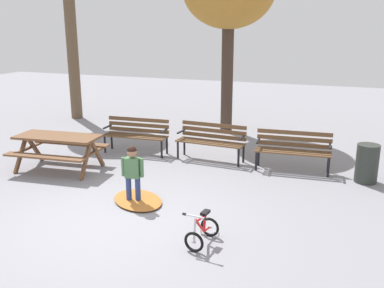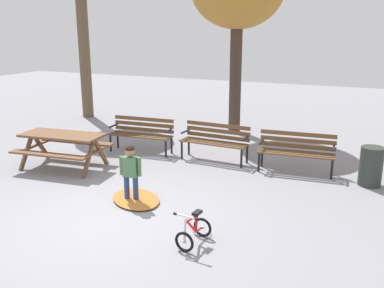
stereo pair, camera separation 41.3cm
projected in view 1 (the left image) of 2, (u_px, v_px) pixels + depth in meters
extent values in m
plane|color=gray|center=(115.00, 220.00, 7.04)|extent=(36.00, 36.00, 0.00)
cube|color=brown|center=(58.00, 137.00, 9.29)|extent=(1.87, 0.93, 0.05)
cube|color=brown|center=(44.00, 157.00, 8.86)|extent=(1.81, 0.41, 0.04)
cube|color=brown|center=(72.00, 143.00, 9.88)|extent=(1.81, 0.41, 0.04)
cube|color=brown|center=(21.00, 154.00, 9.36)|extent=(0.11, 0.57, 0.76)
cube|color=brown|center=(35.00, 148.00, 9.82)|extent=(0.11, 0.57, 0.76)
cube|color=brown|center=(28.00, 148.00, 9.58)|extent=(0.19, 1.10, 0.04)
cube|color=brown|center=(86.00, 160.00, 8.97)|extent=(0.11, 0.57, 0.76)
cube|color=brown|center=(97.00, 153.00, 9.43)|extent=(0.11, 0.57, 0.76)
cube|color=brown|center=(91.00, 154.00, 9.18)|extent=(0.19, 1.10, 0.04)
cube|color=brown|center=(138.00, 134.00, 10.73)|extent=(1.60, 0.17, 0.03)
cube|color=brown|center=(136.00, 136.00, 10.61)|extent=(1.60, 0.17, 0.03)
cube|color=brown|center=(134.00, 137.00, 10.50)|extent=(1.60, 0.17, 0.03)
cube|color=brown|center=(132.00, 138.00, 10.39)|extent=(1.60, 0.17, 0.03)
cube|color=brown|center=(139.00, 130.00, 10.74)|extent=(1.60, 0.14, 0.09)
cube|color=brown|center=(138.00, 125.00, 10.70)|extent=(1.60, 0.14, 0.09)
cube|color=brown|center=(138.00, 120.00, 10.66)|extent=(1.60, 0.14, 0.09)
cylinder|color=black|center=(162.00, 149.00, 10.26)|extent=(0.05, 0.05, 0.44)
cylinder|color=black|center=(167.00, 145.00, 10.59)|extent=(0.05, 0.05, 0.44)
cube|color=black|center=(164.00, 131.00, 10.32)|extent=(0.06, 0.40, 0.03)
cylinder|color=black|center=(105.00, 144.00, 10.68)|extent=(0.05, 0.05, 0.44)
cylinder|color=black|center=(112.00, 140.00, 11.02)|extent=(0.05, 0.05, 0.44)
cube|color=black|center=(108.00, 127.00, 10.74)|extent=(0.06, 0.40, 0.03)
cube|color=brown|center=(213.00, 141.00, 10.15)|extent=(1.60, 0.17, 0.03)
cube|color=brown|center=(211.00, 142.00, 10.04)|extent=(1.60, 0.17, 0.03)
cube|color=brown|center=(209.00, 143.00, 9.94)|extent=(1.60, 0.17, 0.03)
cube|color=brown|center=(207.00, 144.00, 9.83)|extent=(1.60, 0.17, 0.03)
cube|color=brown|center=(214.00, 136.00, 10.15)|extent=(1.60, 0.14, 0.09)
cube|color=brown|center=(214.00, 131.00, 10.12)|extent=(1.60, 0.14, 0.09)
cube|color=brown|center=(214.00, 125.00, 10.08)|extent=(1.60, 0.14, 0.09)
cylinder|color=black|center=(238.00, 157.00, 9.61)|extent=(0.05, 0.05, 0.44)
cylinder|color=black|center=(243.00, 153.00, 9.93)|extent=(0.05, 0.05, 0.44)
cube|color=black|center=(242.00, 138.00, 9.66)|extent=(0.06, 0.40, 0.03)
cylinder|color=black|center=(178.00, 150.00, 10.20)|extent=(0.05, 0.05, 0.44)
cylinder|color=black|center=(184.00, 146.00, 10.52)|extent=(0.05, 0.05, 0.44)
cube|color=black|center=(181.00, 132.00, 10.25)|extent=(0.06, 0.40, 0.03)
cube|color=brown|center=(293.00, 150.00, 9.42)|extent=(1.60, 0.19, 0.03)
cube|color=brown|center=(293.00, 151.00, 9.30)|extent=(1.60, 0.19, 0.03)
cube|color=brown|center=(293.00, 153.00, 9.19)|extent=(1.60, 0.19, 0.03)
cube|color=brown|center=(292.00, 154.00, 9.08)|extent=(1.60, 0.19, 0.03)
cube|color=brown|center=(294.00, 145.00, 9.43)|extent=(1.60, 0.16, 0.09)
cube|color=brown|center=(294.00, 139.00, 9.39)|extent=(1.60, 0.16, 0.09)
cube|color=brown|center=(294.00, 133.00, 9.36)|extent=(1.60, 0.16, 0.09)
cylinder|color=black|center=(329.00, 167.00, 8.95)|extent=(0.05, 0.05, 0.44)
cylinder|color=black|center=(328.00, 162.00, 9.29)|extent=(0.05, 0.05, 0.44)
cube|color=black|center=(330.00, 146.00, 9.01)|extent=(0.07, 0.40, 0.03)
cylinder|color=black|center=(256.00, 161.00, 9.36)|extent=(0.05, 0.05, 0.44)
cylinder|color=black|center=(259.00, 156.00, 9.70)|extent=(0.05, 0.05, 0.44)
cube|color=black|center=(258.00, 141.00, 9.42)|extent=(0.07, 0.40, 0.03)
cylinder|color=navy|center=(138.00, 191.00, 7.61)|extent=(0.09, 0.09, 0.48)
cube|color=black|center=(138.00, 202.00, 7.67)|extent=(0.12, 0.17, 0.06)
cylinder|color=navy|center=(129.00, 190.00, 7.64)|extent=(0.09, 0.09, 0.48)
cube|color=black|center=(129.00, 201.00, 7.70)|extent=(0.12, 0.17, 0.06)
cube|color=#477047|center=(132.00, 168.00, 7.52)|extent=(0.27, 0.19, 0.36)
sphere|color=#996B4C|center=(132.00, 152.00, 7.44)|extent=(0.18, 0.18, 0.18)
sphere|color=black|center=(132.00, 151.00, 7.43)|extent=(0.17, 0.17, 0.17)
cylinder|color=#477047|center=(142.00, 168.00, 7.48)|extent=(0.07, 0.07, 0.34)
cylinder|color=#477047|center=(123.00, 167.00, 7.54)|extent=(0.07, 0.07, 0.34)
torus|color=black|center=(194.00, 242.00, 6.00)|extent=(0.30, 0.08, 0.30)
cylinder|color=silver|center=(194.00, 242.00, 6.00)|extent=(0.05, 0.05, 0.04)
torus|color=black|center=(210.00, 227.00, 6.45)|extent=(0.30, 0.08, 0.30)
cylinder|color=silver|center=(210.00, 227.00, 6.45)|extent=(0.05, 0.05, 0.04)
torus|color=white|center=(216.00, 234.00, 6.42)|extent=(0.11, 0.04, 0.11)
torus|color=white|center=(203.00, 231.00, 6.52)|extent=(0.11, 0.04, 0.11)
cylinder|color=red|center=(200.00, 226.00, 6.11)|extent=(0.07, 0.31, 0.32)
cylinder|color=red|center=(205.00, 223.00, 6.25)|extent=(0.04, 0.08, 0.27)
cylinder|color=red|center=(207.00, 229.00, 6.36)|extent=(0.05, 0.20, 0.05)
cylinder|color=silver|center=(195.00, 231.00, 5.98)|extent=(0.04, 0.08, 0.32)
cylinder|color=red|center=(200.00, 219.00, 6.10)|extent=(0.07, 0.32, 0.05)
cube|color=black|center=(205.00, 213.00, 6.23)|extent=(0.11, 0.18, 0.04)
cylinder|color=silver|center=(195.00, 216.00, 5.94)|extent=(0.34, 0.06, 0.02)
cylinder|color=black|center=(206.00, 219.00, 5.86)|extent=(0.05, 0.04, 0.04)
cylinder|color=black|center=(184.00, 214.00, 6.01)|extent=(0.05, 0.04, 0.04)
ellipsoid|color=#B26B2D|center=(138.00, 200.00, 7.75)|extent=(1.36, 1.30, 0.07)
cylinder|color=#2D332D|center=(367.00, 163.00, 8.63)|extent=(0.44, 0.44, 0.78)
cylinder|color=brown|center=(73.00, 51.00, 14.20)|extent=(0.37, 0.37, 4.46)
cylinder|color=#423328|center=(227.00, 78.00, 12.56)|extent=(0.34, 0.34, 3.14)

